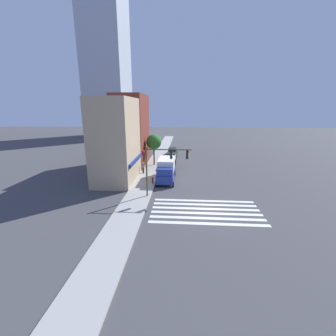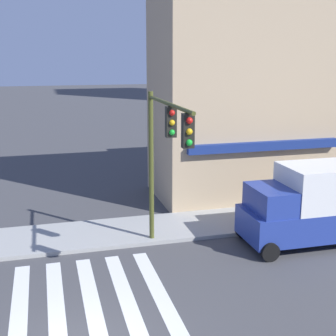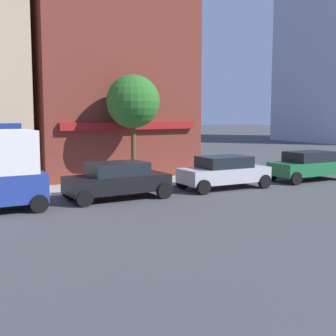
{
  "view_description": "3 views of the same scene",
  "coord_description": "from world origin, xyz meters",
  "px_view_note": "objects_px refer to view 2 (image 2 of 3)",
  "views": [
    {
      "loc": [
        -20.69,
        2.33,
        9.93
      ],
      "look_at": [
        3.26,
        4.0,
        3.5
      ],
      "focal_mm": 24.0,
      "sensor_mm": 36.0,
      "label": 1
    },
    {
      "loc": [
        -0.55,
        -10.11,
        7.09
      ],
      "look_at": [
        3.26,
        4.0,
        3.5
      ],
      "focal_mm": 50.0,
      "sensor_mm": 36.0,
      "label": 2
    },
    {
      "loc": [
        8.03,
        -13.56,
        3.71
      ],
      "look_at": [
        18.34,
        4.7,
        1.2
      ],
      "focal_mm": 50.0,
      "sensor_mm": 36.0,
      "label": 3
    }
  ],
  "objects_px": {
    "traffic_signal": "(164,144)",
    "box_truck_blue": "(325,202)",
    "pedestrian_grey_coat": "(330,184)",
    "fire_hydrant": "(259,216)"
  },
  "relations": [
    {
      "from": "fire_hydrant",
      "to": "traffic_signal",
      "type": "bearing_deg",
      "value": -157.05
    },
    {
      "from": "traffic_signal",
      "to": "pedestrian_grey_coat",
      "type": "height_order",
      "value": "traffic_signal"
    },
    {
      "from": "pedestrian_grey_coat",
      "to": "traffic_signal",
      "type": "bearing_deg",
      "value": 21.66
    },
    {
      "from": "traffic_signal",
      "to": "box_truck_blue",
      "type": "relative_size",
      "value": 0.93
    },
    {
      "from": "traffic_signal",
      "to": "fire_hydrant",
      "type": "height_order",
      "value": "traffic_signal"
    },
    {
      "from": "traffic_signal",
      "to": "box_truck_blue",
      "type": "height_order",
      "value": "traffic_signal"
    },
    {
      "from": "pedestrian_grey_coat",
      "to": "fire_hydrant",
      "type": "height_order",
      "value": "pedestrian_grey_coat"
    },
    {
      "from": "pedestrian_grey_coat",
      "to": "fire_hydrant",
      "type": "relative_size",
      "value": 2.1
    },
    {
      "from": "box_truck_blue",
      "to": "pedestrian_grey_coat",
      "type": "height_order",
      "value": "box_truck_blue"
    },
    {
      "from": "pedestrian_grey_coat",
      "to": "fire_hydrant",
      "type": "distance_m",
      "value": 5.15
    }
  ]
}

